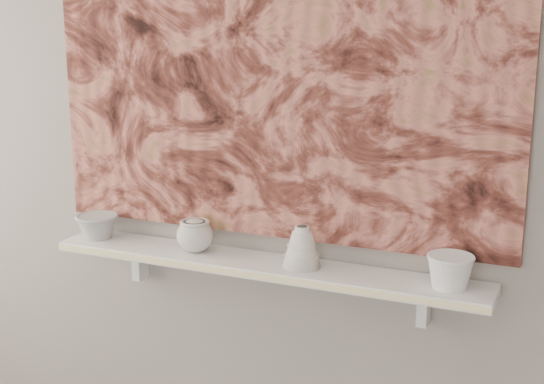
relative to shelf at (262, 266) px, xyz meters
The scene contains 11 objects.
wall_back 0.45m from the shelf, 90.00° to the left, with size 3.60×3.60×0.00m, color gray.
shelf is the anchor object (origin of this frame).
shelf_stripe 0.09m from the shelf, 90.00° to the right, with size 1.40×0.01×0.02m, color #FAEFA7.
bracket_left 0.50m from the shelf, behind, with size 0.03×0.06×0.12m, color white.
bracket_right 0.50m from the shelf, ahead, with size 0.03×0.06×0.12m, color white.
painting 0.63m from the shelf, 90.00° to the left, with size 1.50×0.03×1.10m, color brown.
house_motif 0.55m from the shelf, ahead, with size 0.09×0.00×0.08m, color black.
bowl_grey 0.61m from the shelf, behind, with size 0.14×0.14×0.08m, color gray, non-canonical shape.
cup_cream 0.24m from the shelf, behind, with size 0.12×0.12×0.11m, color beige, non-canonical shape.
bell_vessel 0.15m from the shelf, ahead, with size 0.11×0.11×0.13m, color beige, non-canonical shape.
bowl_white 0.57m from the shelf, ahead, with size 0.13×0.13×0.10m, color silver, non-canonical shape.
Camera 1 is at (0.91, -0.51, 1.69)m, focal length 50.00 mm.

